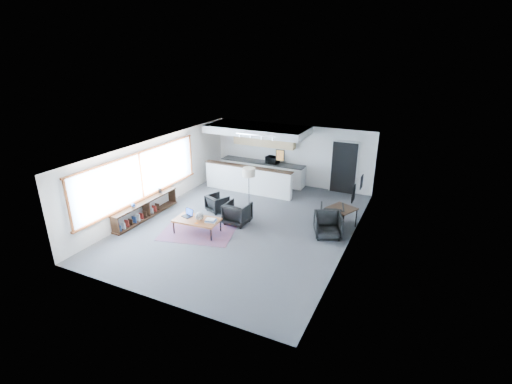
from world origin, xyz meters
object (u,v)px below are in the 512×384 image
at_px(armchair_left, 217,202).
at_px(microwave, 272,159).
at_px(book_stack, 211,220).
at_px(dining_chair_near, 328,226).
at_px(floor_lamp, 249,174).
at_px(armchair_right, 237,212).
at_px(ceramic_pot, 199,216).
at_px(coffee_table, 197,220).
at_px(laptop, 188,214).
at_px(dining_chair_far, 332,216).
at_px(dining_table, 342,210).

distance_m(armchair_left, microwave, 3.73).
bearing_deg(book_stack, dining_chair_near, 24.52).
relative_size(book_stack, floor_lamp, 0.24).
bearing_deg(microwave, armchair_right, -74.15).
distance_m(ceramic_pot, dining_chair_near, 4.06).
height_order(dining_chair_near, microwave, microwave).
height_order(coffee_table, book_stack, book_stack).
xyz_separation_m(coffee_table, armchair_right, (0.83, 1.18, -0.03)).
distance_m(laptop, armchair_right, 1.64).
relative_size(ceramic_pot, dining_chair_near, 0.37).
relative_size(book_stack, dining_chair_near, 0.53).
bearing_deg(dining_chair_far, dining_chair_near, 81.34).
bearing_deg(book_stack, armchair_left, 114.92).
height_order(ceramic_pot, dining_table, ceramic_pot).
height_order(ceramic_pot, dining_chair_far, ceramic_pot).
xyz_separation_m(ceramic_pot, microwave, (0.22, 5.33, 0.51)).
relative_size(floor_lamp, dining_table, 1.55).
xyz_separation_m(coffee_table, armchair_left, (-0.30, 1.75, -0.09)).
height_order(floor_lamp, dining_chair_near, floor_lamp).
height_order(laptop, dining_chair_far, laptop).
relative_size(armchair_left, floor_lamp, 0.42).
distance_m(ceramic_pot, microwave, 5.36).
bearing_deg(book_stack, dining_table, 33.93).
xyz_separation_m(dining_chair_far, microwave, (-3.42, 2.92, 0.78)).
bearing_deg(armchair_right, book_stack, 75.22).
xyz_separation_m(dining_table, microwave, (-3.73, 2.92, 0.50)).
height_order(laptop, ceramic_pot, ceramic_pot).
bearing_deg(book_stack, laptop, 176.08).
xyz_separation_m(coffee_table, laptop, (-0.40, 0.10, 0.10)).
xyz_separation_m(coffee_table, ceramic_pot, (0.10, 0.01, 0.17)).
relative_size(coffee_table, ceramic_pot, 5.62).
xyz_separation_m(dining_chair_near, dining_chair_far, (-0.11, 0.86, -0.03)).
xyz_separation_m(laptop, dining_chair_far, (4.13, 2.33, -0.21)).
height_order(floor_lamp, microwave, floor_lamp).
bearing_deg(book_stack, floor_lamp, 85.08).
relative_size(laptop, dining_table, 0.37).
height_order(armchair_left, dining_chair_far, armchair_left).
distance_m(dining_table, microwave, 4.76).
relative_size(coffee_table, dining_chair_near, 2.09).
distance_m(armchair_right, dining_chair_near, 3.03).
relative_size(book_stack, dining_table, 0.37).
bearing_deg(dining_chair_far, armchair_right, 7.65).
bearing_deg(armchair_left, dining_chair_near, -158.64).
height_order(laptop, book_stack, laptop).
distance_m(armchair_right, dining_table, 3.46).
xyz_separation_m(laptop, ceramic_pot, (0.49, -0.09, 0.06)).
distance_m(book_stack, dining_chair_near, 3.68).
distance_m(coffee_table, dining_chair_far, 4.46).
distance_m(coffee_table, microwave, 5.40).
bearing_deg(book_stack, dining_chair_far, 36.42).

